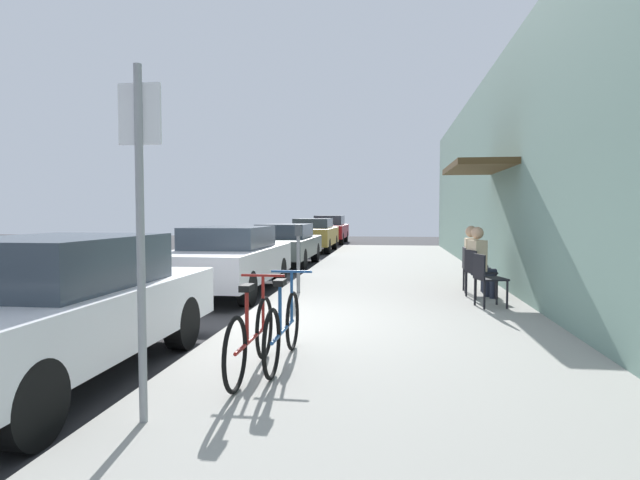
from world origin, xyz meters
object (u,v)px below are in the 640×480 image
object	(u,v)px
bicycle_0	(251,336)
cafe_chair_1	(477,270)
parked_car_4	(329,229)
seated_patron_1	(480,260)
parked_car_3	(313,234)
seated_patron_2	(474,256)
parked_car_2	(284,244)
bicycle_1	(283,328)
parked_car_1	(228,259)
street_sign	(140,216)
parked_car_0	(51,307)
parking_meter	(298,253)
cafe_chair_0	(486,276)
cafe_chair_2	(471,266)

from	to	relation	value
bicycle_0	cafe_chair_1	world-z (taller)	bicycle_0
parked_car_4	seated_patron_1	xyz separation A→B (m)	(4.92, -18.86, 0.04)
parked_car_3	seated_patron_2	xyz separation A→B (m)	(4.92, -11.94, 0.07)
bicycle_0	parked_car_2	bearing A→B (deg)	99.90
bicycle_1	bicycle_0	bearing A→B (deg)	-119.63
parked_car_1	bicycle_0	size ratio (longest dim) A/B	2.57
parked_car_2	bicycle_1	size ratio (longest dim) A/B	2.57
parked_car_1	cafe_chair_1	bearing A→B (deg)	-7.36
street_sign	parked_car_3	bearing A→B (deg)	94.56
parked_car_3	parked_car_0	bearing A→B (deg)	-90.00
cafe_chair_1	parked_car_0	bearing A→B (deg)	-134.06
parking_meter	street_sign	xyz separation A→B (m)	(-0.05, -6.31, 0.75)
parked_car_3	cafe_chair_1	distance (m)	13.55
cafe_chair_0	seated_patron_1	xyz separation A→B (m)	(0.06, 0.96, 0.19)
parked_car_4	cafe_chair_0	distance (m)	20.41
parked_car_2	seated_patron_1	xyz separation A→B (m)	(4.92, -6.45, 0.12)
parked_car_1	seated_patron_1	size ratio (longest dim) A/B	3.41
street_sign	cafe_chair_2	xyz separation A→B (m)	(3.36, 6.85, -1.02)
parked_car_1	parked_car_4	size ratio (longest dim) A/B	1.00
parked_car_3	seated_patron_1	xyz separation A→B (m)	(4.92, -12.63, 0.07)
cafe_chair_2	bicycle_0	bearing A→B (deg)	-117.06
parked_car_0	cafe_chair_0	world-z (taller)	parked_car_0
bicycle_1	cafe_chair_2	world-z (taller)	bicycle_1
parking_meter	seated_patron_1	world-z (taller)	parking_meter
parked_car_0	parked_car_3	world-z (taller)	parked_car_0
parked_car_2	street_sign	bearing A→B (deg)	-83.21
street_sign	parked_car_1	bearing A→B (deg)	102.50
seated_patron_1	cafe_chair_2	size ratio (longest dim) A/B	1.48
parked_car_0	cafe_chair_1	world-z (taller)	parked_car_0
street_sign	cafe_chair_1	distance (m)	7.07
parked_car_1	parked_car_3	xyz separation A→B (m)	(0.00, 12.02, 0.03)
parked_car_3	seated_patron_1	world-z (taller)	parked_car_3
parked_car_2	parking_meter	world-z (taller)	parking_meter
bicycle_0	cafe_chair_0	world-z (taller)	bicycle_0
seated_patron_1	cafe_chair_1	bearing A→B (deg)	-162.94
cafe_chair_1	seated_patron_1	bearing A→B (deg)	17.06
cafe_chair_2	cafe_chair_1	bearing A→B (deg)	-89.72
parked_car_1	parking_meter	size ratio (longest dim) A/B	3.33
parking_meter	seated_patron_2	bearing A→B (deg)	9.16
seated_patron_2	bicycle_0	bearing A→B (deg)	-117.55
parked_car_4	bicycle_0	size ratio (longest dim) A/B	2.57
parked_car_0	cafe_chair_0	bearing A→B (deg)	40.03
parked_car_3	bicycle_0	bearing A→B (deg)	-83.55
parked_car_2	parking_meter	xyz separation A→B (m)	(1.55, -6.30, 0.20)
parked_car_1	cafe_chair_0	distance (m)	5.11
parked_car_1	cafe_chair_1	distance (m)	4.90
parked_car_0	seated_patron_2	world-z (taller)	parked_car_0
parked_car_1	bicycle_1	size ratio (longest dim) A/B	2.57
parked_car_1	cafe_chair_0	size ratio (longest dim) A/B	5.06
parked_car_3	cafe_chair_2	world-z (taller)	parked_car_3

